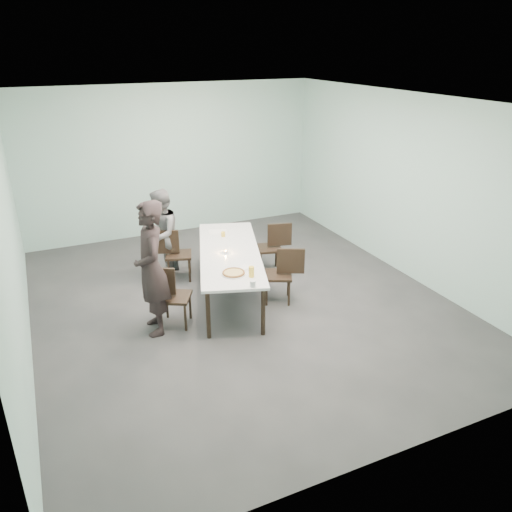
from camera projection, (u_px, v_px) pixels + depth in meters
name	position (u px, v px, depth m)	size (l,w,h in m)	color
ground	(240.00, 302.00, 7.74)	(7.00, 7.00, 0.00)	#333335
room_shell	(239.00, 173.00, 6.94)	(6.02, 7.02, 3.01)	#A3CDC4
table	(230.00, 255.00, 7.67)	(1.66, 2.75, 0.75)	white
chair_near_left	(169.00, 292.00, 6.94)	(0.65, 0.57, 0.87)	black
chair_far_left	(174.00, 251.00, 8.31)	(0.65, 0.53, 0.87)	black
chair_near_right	(283.00, 271.00, 7.58)	(0.65, 0.56, 0.87)	black
chair_far_right	(273.00, 244.00, 8.59)	(0.65, 0.51, 0.87)	black
diner_near	(151.00, 269.00, 6.62)	(0.68, 0.45, 1.87)	black
diner_far	(161.00, 234.00, 8.30)	(0.74, 0.58, 1.52)	slate
pizza	(234.00, 273.00, 6.89)	(0.34, 0.34, 0.04)	white
side_plate	(246.00, 267.00, 7.10)	(0.18, 0.18, 0.01)	white
beer_glass	(251.00, 272.00, 6.79)	(0.08, 0.08, 0.15)	gold
water_tumbler	(253.00, 284.00, 6.52)	(0.08, 0.08, 0.09)	silver
tealight	(226.00, 252.00, 7.58)	(0.06, 0.06, 0.05)	silver
amber_tumbler	(223.00, 234.00, 8.22)	(0.07, 0.07, 0.08)	gold
menu	(218.00, 232.00, 8.44)	(0.30, 0.22, 0.01)	silver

